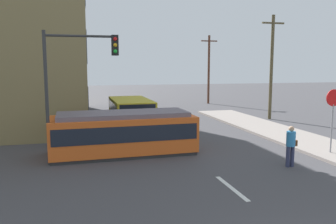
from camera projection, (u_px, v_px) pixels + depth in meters
The scene contains 11 objects.
ground_plane at pixel (193, 157), 15.23m from camera, with size 120.00×120.00×0.00m, color #434145.
lane_stripe_2 at pixel (231, 188), 11.39m from camera, with size 0.16×2.40×0.01m, color silver.
lane_stripe_3 at pixel (156, 128), 22.38m from camera, with size 0.16×2.40×0.01m, color silver.
lane_stripe_4 at pixel (141, 116), 28.13m from camera, with size 0.16×2.40×0.01m, color silver.
streetcar_tram at pixel (123, 132), 15.76m from camera, with size 6.58×2.68×1.96m.
city_bus at pixel (131, 110), 23.64m from camera, with size 2.60×5.47×1.79m.
pedestrian_crossing at pixel (291, 144), 13.71m from camera, with size 0.51×0.36×1.67m.
stop_sign at pixel (333, 108), 15.31m from camera, with size 0.76×0.07×2.88m.
traffic_light_mast at pixel (75, 72), 13.89m from camera, with size 2.99×0.33×5.45m.
utility_pole_mid at pixel (271, 66), 25.79m from camera, with size 1.80×0.24×7.83m.
utility_pole_far at pixel (209, 68), 36.85m from camera, with size 1.80×0.24×7.33m.
Camera 1 is at (-4.81, -4.06, 4.03)m, focal length 36.49 mm.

